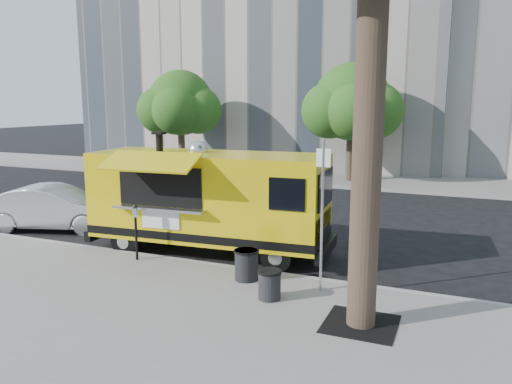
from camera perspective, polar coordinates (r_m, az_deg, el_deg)
ground at (r=12.11m, az=2.19°, el=-8.28°), size 120.00×120.00×0.00m
sidewalk at (r=8.72m, az=-7.49°, el=-15.48°), size 60.00×6.00×0.15m
curb at (r=11.26m, az=0.50°, el=-9.31°), size 60.00×0.14×0.16m
far_sidewalk at (r=24.87m, az=13.25°, el=1.27°), size 60.00×5.00×0.15m
tree_well at (r=8.88m, az=11.86°, el=-14.55°), size 1.20×1.20×0.02m
far_tree_a at (r=26.98m, az=-8.62°, el=10.00°), size 3.42×3.42×5.36m
far_tree_b at (r=23.98m, az=10.90°, el=10.05°), size 3.60×3.60×5.50m
sign_post at (r=9.73m, az=7.58°, el=-1.69°), size 0.28×0.06×3.00m
parking_meter at (r=12.08m, az=-13.58°, el=-3.76°), size 0.11×0.11×1.33m
food_truck at (r=12.66m, az=-5.59°, el=-0.75°), size 6.36×3.20×3.06m
sedan at (r=16.31m, az=-21.96°, el=-1.70°), size 4.35×2.56×1.35m
trash_bin_left at (r=9.62m, az=1.55°, el=-10.43°), size 0.47×0.47×0.56m
trash_bin_right at (r=10.59m, az=-1.09°, el=-8.21°), size 0.54×0.54×0.65m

